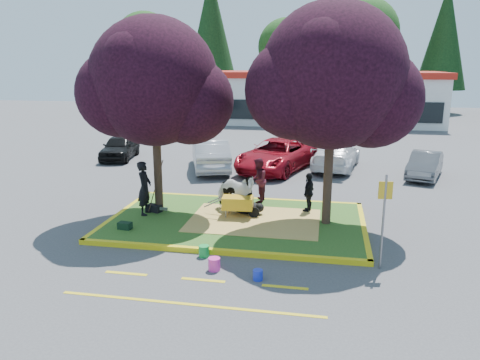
% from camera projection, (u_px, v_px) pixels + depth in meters
% --- Properties ---
extents(ground, '(90.00, 90.00, 0.00)m').
position_uv_depth(ground, '(236.00, 224.00, 15.41)').
color(ground, '#424244').
rests_on(ground, ground).
extents(median_island, '(8.00, 5.00, 0.15)m').
position_uv_depth(median_island, '(236.00, 221.00, 15.39)').
color(median_island, '#265219').
rests_on(median_island, ground).
extents(curb_near, '(8.30, 0.16, 0.15)m').
position_uv_depth(curb_near, '(218.00, 252.00, 12.93)').
color(curb_near, yellow).
rests_on(curb_near, ground).
extents(curb_far, '(8.30, 0.16, 0.15)m').
position_uv_depth(curb_far, '(249.00, 200.00, 17.85)').
color(curb_far, yellow).
rests_on(curb_far, ground).
extents(curb_left, '(0.16, 5.30, 0.15)m').
position_uv_depth(curb_left, '(120.00, 214.00, 16.12)').
color(curb_left, yellow).
rests_on(curb_left, ground).
extents(curb_right, '(0.16, 5.30, 0.15)m').
position_uv_depth(curb_right, '(364.00, 229.00, 14.66)').
color(curb_right, yellow).
rests_on(curb_right, ground).
extents(straw_bedding, '(4.20, 3.00, 0.01)m').
position_uv_depth(straw_bedding, '(254.00, 220.00, 15.26)').
color(straw_bedding, '#D5B358').
rests_on(straw_bedding, median_island).
extents(tree_purple_left, '(5.06, 4.20, 6.51)m').
position_uv_depth(tree_purple_left, '(155.00, 88.00, 15.20)').
color(tree_purple_left, black).
rests_on(tree_purple_left, median_island).
extents(tree_purple_right, '(5.30, 4.40, 6.82)m').
position_uv_depth(tree_purple_right, '(333.00, 83.00, 13.94)').
color(tree_purple_right, black).
rests_on(tree_purple_right, median_island).
extents(fire_lane_stripe_a, '(1.10, 0.12, 0.01)m').
position_uv_depth(fire_lane_stripe_a, '(126.00, 273.00, 11.76)').
color(fire_lane_stripe_a, yellow).
rests_on(fire_lane_stripe_a, ground).
extents(fire_lane_stripe_b, '(1.10, 0.12, 0.01)m').
position_uv_depth(fire_lane_stripe_b, '(203.00, 280.00, 11.40)').
color(fire_lane_stripe_b, yellow).
rests_on(fire_lane_stripe_b, ground).
extents(fire_lane_stripe_c, '(1.10, 0.12, 0.01)m').
position_uv_depth(fire_lane_stripe_c, '(285.00, 287.00, 11.04)').
color(fire_lane_stripe_c, yellow).
rests_on(fire_lane_stripe_c, ground).
extents(fire_lane_long, '(6.00, 0.10, 0.01)m').
position_uv_depth(fire_lane_long, '(189.00, 304.00, 10.26)').
color(fire_lane_long, yellow).
rests_on(fire_lane_long, ground).
extents(retail_building, '(20.40, 8.40, 4.40)m').
position_uv_depth(retail_building, '(320.00, 96.00, 41.16)').
color(retail_building, silver).
rests_on(retail_building, ground).
extents(treeline, '(46.58, 7.80, 14.63)m').
position_uv_depth(treeline, '(316.00, 37.00, 49.14)').
color(treeline, black).
rests_on(treeline, ground).
extents(cow, '(1.83, 1.34, 1.41)m').
position_uv_depth(cow, '(235.00, 193.00, 15.92)').
color(cow, white).
rests_on(cow, median_island).
extents(calf, '(1.14, 0.92, 0.43)m').
position_uv_depth(calf, '(246.00, 207.00, 15.93)').
color(calf, black).
rests_on(calf, median_island).
extents(handler, '(0.48, 0.69, 1.83)m').
position_uv_depth(handler, '(145.00, 188.00, 15.69)').
color(handler, black).
rests_on(handler, median_island).
extents(visitor_a, '(0.64, 0.81, 1.63)m').
position_uv_depth(visitor_a, '(258.00, 180.00, 17.12)').
color(visitor_a, '#491421').
rests_on(visitor_a, median_island).
extents(visitor_b, '(0.56, 0.86, 1.36)m').
position_uv_depth(visitor_b, '(309.00, 192.00, 16.04)').
color(visitor_b, black).
rests_on(visitor_b, median_island).
extents(wheelbarrow, '(1.83, 0.69, 0.69)m').
position_uv_depth(wheelbarrow, '(238.00, 203.00, 15.52)').
color(wheelbarrow, black).
rests_on(wheelbarrow, median_island).
extents(gear_bag_dark, '(0.56, 0.42, 0.25)m').
position_uv_depth(gear_bag_dark, '(154.00, 208.00, 16.13)').
color(gear_bag_dark, black).
rests_on(gear_bag_dark, median_island).
extents(gear_bag_green, '(0.43, 0.30, 0.22)m').
position_uv_depth(gear_bag_green, '(125.00, 226.00, 14.45)').
color(gear_bag_green, black).
rests_on(gear_bag_green, median_island).
extents(sign_post, '(0.35, 0.07, 2.49)m').
position_uv_depth(sign_post, '(384.00, 212.00, 11.69)').
color(sign_post, slate).
rests_on(sign_post, ground).
extents(bucket_green, '(0.30, 0.30, 0.31)m').
position_uv_depth(bucket_green, '(204.00, 251.00, 12.76)').
color(bucket_green, green).
rests_on(bucket_green, ground).
extents(bucket_pink, '(0.33, 0.33, 0.33)m').
position_uv_depth(bucket_pink, '(214.00, 264.00, 11.91)').
color(bucket_pink, '#E933A0').
rests_on(bucket_pink, ground).
extents(bucket_blue, '(0.32, 0.32, 0.26)m').
position_uv_depth(bucket_blue, '(258.00, 275.00, 11.39)').
color(bucket_blue, '#182CC4').
rests_on(bucket_blue, ground).
extents(car_black, '(2.17, 4.07, 1.32)m').
position_uv_depth(car_black, '(120.00, 147.00, 25.68)').
color(car_black, black).
rests_on(car_black, ground).
extents(car_silver, '(3.02, 4.92, 1.53)m').
position_uv_depth(car_silver, '(210.00, 155.00, 22.97)').
color(car_silver, '#A4A7AC').
rests_on(car_silver, ground).
extents(car_red, '(4.10, 6.00, 1.52)m').
position_uv_depth(car_red, '(277.00, 155.00, 22.85)').
color(car_red, maroon).
rests_on(car_red, ground).
extents(car_white, '(2.71, 5.04, 1.39)m').
position_uv_depth(car_white, '(336.00, 155.00, 23.28)').
color(car_white, white).
rests_on(car_white, ground).
extents(car_grey, '(2.27, 3.80, 1.18)m').
position_uv_depth(car_grey, '(425.00, 165.00, 21.44)').
color(car_grey, '#505357').
rests_on(car_grey, ground).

